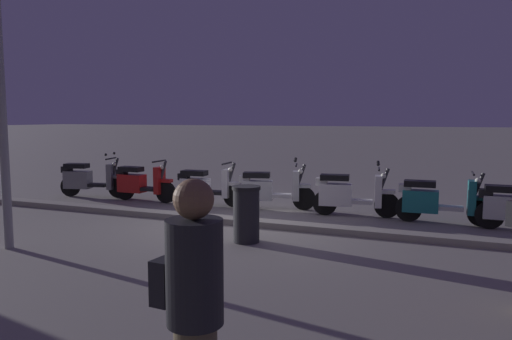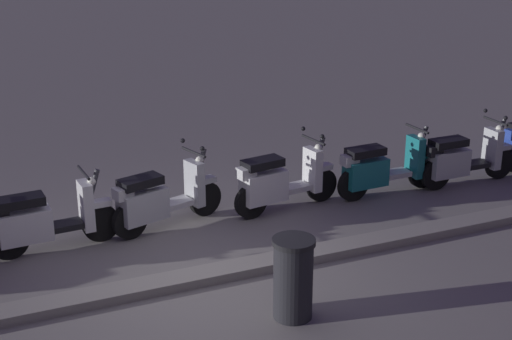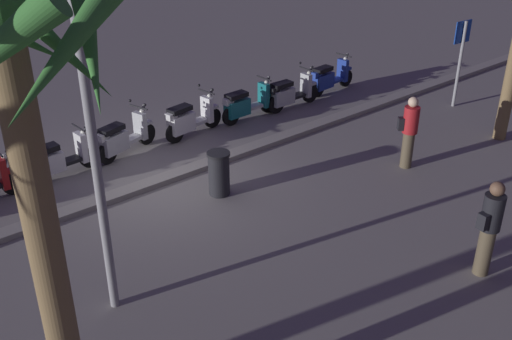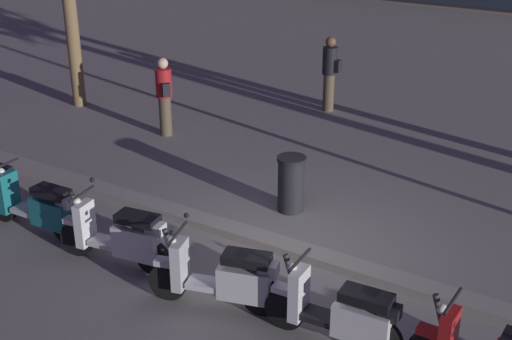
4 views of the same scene
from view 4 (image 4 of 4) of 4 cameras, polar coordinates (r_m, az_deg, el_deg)
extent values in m
plane|color=gray|center=(10.23, 2.59, -6.90)|extent=(200.00, 200.00, 0.00)
cube|color=gray|center=(10.26, 2.79, -6.44)|extent=(60.00, 0.36, 0.12)
cylinder|color=black|center=(11.92, -20.01, -2.36)|extent=(0.52, 0.10, 0.52)
cube|color=black|center=(11.70, -20.04, -0.65)|extent=(0.24, 0.20, 0.16)
cylinder|color=black|center=(11.73, -20.24, -2.82)|extent=(0.52, 0.12, 0.52)
cylinder|color=black|center=(10.82, -15.57, -4.46)|extent=(0.52, 0.12, 0.52)
cube|color=silver|center=(11.27, -18.21, -3.28)|extent=(0.61, 0.31, 0.08)
cube|color=#197075|center=(10.89, -16.49, -3.40)|extent=(0.69, 0.35, 0.43)
cube|color=black|center=(10.73, -16.63, -1.76)|extent=(0.61, 0.33, 0.12)
cube|color=#197075|center=(11.48, -19.85, -1.73)|extent=(0.15, 0.35, 0.66)
cube|color=#197075|center=(11.61, -20.44, -1.54)|extent=(0.33, 0.17, 0.08)
cylinder|color=#333338|center=(11.48, -20.21, -0.97)|extent=(0.29, 0.08, 0.69)
cylinder|color=black|center=(11.30, -20.17, 0.42)|extent=(0.06, 0.56, 0.04)
sphere|color=white|center=(11.43, -20.40, -0.12)|extent=(0.12, 0.12, 0.12)
cube|color=silver|center=(10.58, -15.50, -2.58)|extent=(0.25, 0.21, 0.16)
cylinder|color=black|center=(10.40, -14.65, -5.54)|extent=(0.53, 0.18, 0.52)
cylinder|color=black|center=(9.73, -8.57, -7.13)|extent=(0.53, 0.18, 0.52)
cube|color=silver|center=(10.05, -11.98, -5.96)|extent=(0.64, 0.37, 0.08)
cube|color=white|center=(9.74, -9.75, -5.89)|extent=(0.72, 0.42, 0.46)
cube|color=black|center=(9.56, -9.80, -3.99)|extent=(0.64, 0.39, 0.12)
cube|color=white|center=(10.16, -14.00, -4.33)|extent=(0.19, 0.36, 0.66)
cube|color=white|center=(10.27, -14.81, -4.12)|extent=(0.34, 0.21, 0.08)
cylinder|color=#333338|center=(10.14, -14.45, -3.48)|extent=(0.29, 0.11, 0.69)
cylinder|color=black|center=(9.96, -14.26, -1.93)|extent=(0.12, 0.56, 0.04)
sphere|color=white|center=(10.08, -14.64, -2.55)|extent=(0.12, 0.12, 0.12)
cube|color=silver|center=(9.47, -8.33, -4.85)|extent=(0.27, 0.23, 0.16)
sphere|color=black|center=(9.73, -15.08, -1.87)|extent=(0.07, 0.07, 0.07)
sphere|color=black|center=(10.07, -13.43, -0.80)|extent=(0.07, 0.07, 0.07)
cylinder|color=black|center=(9.16, -7.30, -9.16)|extent=(0.53, 0.24, 0.52)
cylinder|color=black|center=(8.80, 0.52, -10.47)|extent=(0.53, 0.24, 0.52)
cube|color=silver|center=(8.94, -3.80, -9.45)|extent=(0.65, 0.44, 0.08)
cube|color=silver|center=(8.76, -0.89, -9.31)|extent=(0.74, 0.50, 0.44)
cube|color=black|center=(8.56, -0.77, -7.35)|extent=(0.66, 0.46, 0.12)
cube|color=silver|center=(8.95, -6.33, -7.79)|extent=(0.23, 0.37, 0.66)
cube|color=silver|center=(9.01, -7.40, -7.61)|extent=(0.35, 0.24, 0.08)
cylinder|color=#333338|center=(8.90, -6.85, -6.88)|extent=(0.29, 0.15, 0.69)
cylinder|color=black|center=(8.72, -6.46, -5.15)|extent=(0.20, 0.55, 0.04)
sphere|color=white|center=(8.82, -7.03, -5.85)|extent=(0.12, 0.12, 0.12)
cube|color=silver|center=(8.55, 1.05, -8.19)|extent=(0.29, 0.26, 0.16)
sphere|color=black|center=(8.46, -6.98, -5.20)|extent=(0.07, 0.07, 0.07)
sphere|color=black|center=(8.85, -5.80, -3.77)|extent=(0.07, 0.07, 0.07)
cylinder|color=black|center=(8.58, 2.42, -11.50)|extent=(0.53, 0.13, 0.52)
cylinder|color=black|center=(8.22, 10.26, -13.66)|extent=(0.53, 0.13, 0.52)
cube|color=black|center=(8.36, 5.94, -12.16)|extent=(0.62, 0.32, 0.08)
cube|color=white|center=(8.18, 8.86, -12.37)|extent=(0.70, 0.36, 0.43)
cube|color=black|center=(7.98, 9.15, -10.40)|extent=(0.62, 0.34, 0.12)
cube|color=white|center=(8.35, 3.58, -10.19)|extent=(0.16, 0.35, 0.66)
cube|color=white|center=(8.42, 2.45, -9.88)|extent=(0.33, 0.18, 0.08)
cylinder|color=#333338|center=(8.30, 3.10, -9.19)|extent=(0.29, 0.09, 0.69)
cylinder|color=black|center=(8.10, 3.66, -7.43)|extent=(0.08, 0.56, 0.04)
sphere|color=white|center=(8.21, 3.00, -8.10)|extent=(0.12, 0.12, 0.12)
cube|color=black|center=(7.97, 11.03, -11.48)|extent=(0.25, 0.21, 0.16)
cube|color=red|center=(7.93, 15.62, -13.24)|extent=(0.14, 0.34, 0.66)
cube|color=red|center=(7.96, 14.37, -12.88)|extent=(0.32, 0.16, 0.08)
cylinder|color=#333338|center=(7.86, 15.18, -12.20)|extent=(0.28, 0.07, 0.69)
cylinder|color=black|center=(7.66, 16.00, -10.41)|extent=(0.05, 0.56, 0.04)
sphere|color=white|center=(7.76, 15.18, -11.08)|extent=(0.12, 0.12, 0.12)
cylinder|color=brown|center=(16.22, 6.03, 6.43)|extent=(0.26, 0.26, 0.88)
cylinder|color=black|center=(16.01, 6.15, 9.00)|extent=(0.34, 0.34, 0.63)
sphere|color=brown|center=(15.91, 6.21, 10.51)|extent=(0.24, 0.24, 0.24)
cube|color=black|center=(15.93, 6.81, 8.55)|extent=(0.13, 0.17, 0.28)
cylinder|color=brown|center=(14.71, -7.52, 4.47)|extent=(0.26, 0.26, 0.85)
cylinder|color=#B21E23|center=(14.49, -7.67, 7.17)|extent=(0.34, 0.34, 0.60)
sphere|color=beige|center=(14.38, -7.76, 8.75)|extent=(0.23, 0.23, 0.23)
cube|color=black|center=(14.31, -7.46, 6.60)|extent=(0.19, 0.20, 0.28)
cylinder|color=#232328|center=(11.29, 2.92, -1.27)|extent=(0.44, 0.44, 0.90)
cylinder|color=black|center=(11.10, 2.97, 0.93)|extent=(0.48, 0.48, 0.06)
camera|label=1|loc=(18.57, 5.81, 13.88)|focal=34.43mm
camera|label=2|loc=(15.61, 27.42, 18.09)|focal=52.19mm
camera|label=3|loc=(18.03, 40.04, 22.07)|focal=42.41mm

